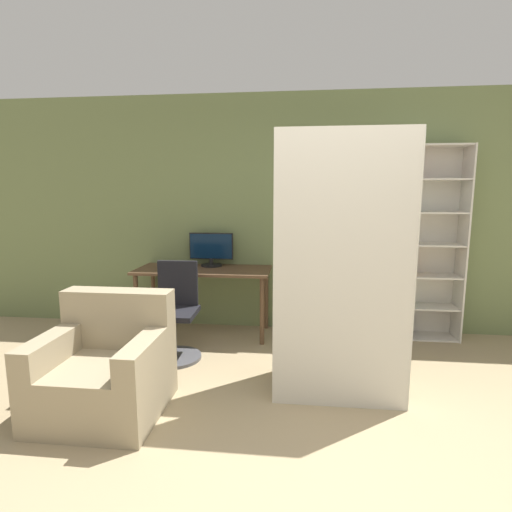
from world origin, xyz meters
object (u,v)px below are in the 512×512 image
monitor (211,249)px  office_chair (175,319)px  bookshelf (410,247)px  mattress_far (338,263)px  armchair (107,368)px  mattress_near (343,271)px

monitor → office_chair: bearing=-101.9°
bookshelf → mattress_far: size_ratio=1.02×
monitor → bookshelf: size_ratio=0.24×
monitor → armchair: 1.98m
monitor → office_chair: monitor is taller
bookshelf → office_chair: bearing=-160.2°
bookshelf → mattress_far: 1.47m
monitor → mattress_near: mattress_near is taller
monitor → mattress_near: (1.34, -1.51, 0.07)m
bookshelf → mattress_near: bookshelf is taller
monitor → bookshelf: bookshelf is taller
bookshelf → mattress_near: bearing=-119.8°
armchair → office_chair: bearing=78.3°
bookshelf → armchair: 3.26m
monitor → office_chair: 1.04m
mattress_near → armchair: 1.89m
monitor → mattress_far: bearing=-41.0°
bookshelf → monitor: bearing=-179.6°
mattress_far → mattress_near: bearing=-90.0°
office_chair → mattress_near: mattress_near is taller
mattress_near → mattress_far: (0.00, 0.35, -0.00)m
monitor → mattress_near: size_ratio=0.25×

